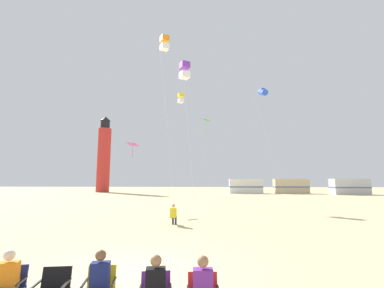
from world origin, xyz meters
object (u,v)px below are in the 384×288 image
spectator_navy_chair (5,282)px  camp_chair_black (53,288)px  camp_chair_navy (8,286)px  kite_box_orange (165,43)px  kite_tube_blue (263,92)px  rv_van_tan (291,186)px  kite_diamond_rainbow (132,146)px  camp_chair_yellow (100,286)px  rv_van_silver (350,187)px  lighthouse_distant (104,156)px  kite_flyer_standing (174,214)px  kite_diamond_lime (207,123)px  kite_box_violet (185,71)px  spectator_yellow_chair (99,282)px  kite_box_gold (181,98)px  rv_van_white (246,186)px

spectator_navy_chair → camp_chair_black: bearing=-7.1°
camp_chair_navy → kite_box_orange: 19.53m
kite_tube_blue → rv_van_tan: (9.38, 22.78, -11.45)m
kite_diamond_rainbow → camp_chair_navy: bearing=-80.5°
camp_chair_yellow → rv_van_silver: rv_van_silver is taller
camp_chair_navy → kite_box_orange: size_ratio=0.06×
spectator_navy_chair → kite_tube_blue: kite_tube_blue is taller
spectator_navy_chair → lighthouse_distant: (-19.46, 52.64, 7.22)m
kite_diamond_rainbow → rv_van_silver: size_ratio=0.88×
kite_flyer_standing → lighthouse_distant: size_ratio=0.07×
kite_diamond_lime → kite_box_violet: bearing=-98.0°
kite_box_violet → lighthouse_distant: 45.51m
camp_chair_yellow → spectator_navy_chair: bearing=177.1°
kite_diamond_lime → kite_box_violet: kite_box_violet is taller
spectator_yellow_chair → kite_diamond_rainbow: size_ratio=0.20×
rv_van_tan → kite_box_gold: bearing=-129.0°
camp_chair_navy → kite_box_gold: size_ratio=0.06×
rv_van_tan → rv_van_silver: (9.35, -3.37, 0.00)m
kite_flyer_standing → kite_box_orange: (-1.45, 4.62, 12.66)m
kite_flyer_standing → kite_box_gold: 19.16m
kite_box_gold → kite_tube_blue: 9.74m
kite_diamond_lime → kite_tube_blue: size_ratio=0.66×
rv_van_white → kite_diamond_lime: bearing=-105.5°
kite_tube_blue → kite_flyer_standing: bearing=-118.1°
kite_box_gold → rv_van_tan: 31.94m
camp_chair_black → kite_box_violet: size_ratio=0.08×
camp_chair_navy → kite_diamond_rainbow: kite_diamond_rainbow is taller
spectator_navy_chair → spectator_yellow_chair: 1.70m
kite_tube_blue → spectator_yellow_chair: bearing=-108.0°
kite_diamond_rainbow → kite_box_gold: size_ratio=0.46×
spectator_yellow_chair → kite_diamond_lime: size_ratio=0.13×
kite_tube_blue → lighthouse_distant: lighthouse_distant is taller
kite_tube_blue → kite_box_orange: bearing=-131.5°
spectator_yellow_chair → kite_diamond_rainbow: 19.15m
camp_chair_navy → kite_box_gold: kite_box_gold is taller
camp_chair_navy → rv_van_silver: (28.90, 45.32, 0.89)m
camp_chair_yellow → kite_tube_blue: 29.83m
camp_chair_navy → spectator_yellow_chair: 1.74m
camp_chair_navy → rv_van_tan: (19.55, 48.69, 0.89)m
spectator_navy_chair → kite_box_gold: 28.03m
spectator_yellow_chair → kite_box_orange: (-1.43, 14.81, 12.66)m
kite_flyer_standing → kite_box_orange: bearing=-69.4°
spectator_yellow_chair → kite_box_orange: 19.53m
lighthouse_distant → rv_van_silver: size_ratio=2.55×
camp_chair_yellow → lighthouse_distant: bearing=101.0°
kite_diamond_lime → kite_tube_blue: (6.64, 3.44, 4.42)m
kite_box_orange → kite_box_violet: 4.43m
kite_diamond_rainbow → rv_van_white: kite_diamond_rainbow is taller
camp_chair_navy → spectator_yellow_chair: size_ratio=0.71×
kite_diamond_rainbow → rv_van_white: size_ratio=0.91×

